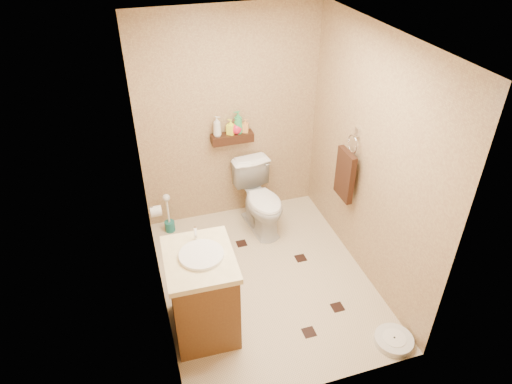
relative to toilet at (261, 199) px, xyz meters
name	(u,v)px	position (x,y,z in m)	size (l,w,h in m)	color
ground	(265,279)	(-0.23, -0.83, -0.38)	(2.50, 2.50, 0.00)	beige
wall_back	(230,120)	(-0.23, 0.42, 0.82)	(2.00, 0.04, 2.40)	tan
wall_front	(328,276)	(-0.23, -2.08, 0.82)	(2.00, 0.04, 2.40)	tan
wall_left	(149,198)	(-1.23, -0.83, 0.82)	(0.04, 2.50, 2.40)	tan
wall_right	(370,161)	(0.77, -0.83, 0.82)	(0.04, 2.50, 2.40)	tan
ceiling	(269,37)	(-0.23, -0.83, 2.02)	(2.00, 2.50, 0.02)	silver
wall_shelf	(232,138)	(-0.23, 0.34, 0.64)	(0.46, 0.14, 0.10)	#34180E
floor_accents	(269,280)	(-0.19, -0.86, -0.38)	(1.12, 1.46, 0.01)	black
toilet	(261,199)	(0.00, 0.00, 0.00)	(0.43, 0.75, 0.76)	white
vanity	(202,292)	(-0.93, -1.24, 0.05)	(0.59, 0.70, 0.96)	brown
bathroom_scale	(394,340)	(0.59, -1.90, -0.35)	(0.39, 0.39, 0.07)	silver
toilet_brush	(169,218)	(-1.02, 0.24, -0.21)	(0.11, 0.11, 0.50)	#18605C
towel_ring	(346,173)	(0.69, -0.58, 0.56)	(0.12, 0.30, 0.76)	silver
toilet_paper	(156,211)	(-1.17, -0.18, 0.22)	(0.12, 0.11, 0.12)	silver
bottle_a	(217,126)	(-0.39, 0.34, 0.80)	(0.09, 0.09, 0.23)	beige
bottle_b	(231,127)	(-0.24, 0.34, 0.77)	(0.08, 0.08, 0.17)	#EAF232
bottle_c	(236,126)	(-0.18, 0.34, 0.77)	(0.13, 0.13, 0.16)	red
bottle_d	(238,122)	(-0.15, 0.34, 0.82)	(0.10, 0.10, 0.26)	#319455
bottle_e	(245,126)	(-0.08, 0.34, 0.76)	(0.07, 0.07, 0.15)	#D78F47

